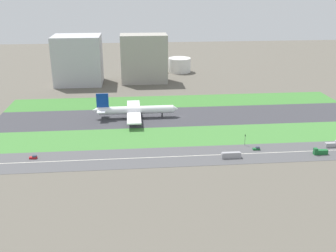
{
  "coord_description": "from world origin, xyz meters",
  "views": [
    {
      "loc": [
        -37.22,
        -281.38,
        96.74
      ],
      "look_at": [
        -13.76,
        -36.5,
        6.0
      ],
      "focal_mm": 41.56,
      "sensor_mm": 36.0,
      "label": 1
    }
  ],
  "objects": [
    {
      "name": "bus_0",
      "position": [
        19.56,
        -78.0,
        1.82
      ],
      "size": [
        11.6,
        2.5,
        3.5
      ],
      "rotation": [
        0.0,
        0.0,
        3.14
      ],
      "color": "#99999E",
      "rests_on": "highway"
    },
    {
      "name": "car_0",
      "position": [
        -95.9,
        -68.0,
        0.92
      ],
      "size": [
        4.4,
        1.8,
        2.0
      ],
      "color": "#B2191E",
      "rests_on": "highway"
    },
    {
      "name": "highway_centerline",
      "position": [
        0.0,
        -73.0,
        0.11
      ],
      "size": [
        266.0,
        0.5,
        0.01
      ],
      "primitive_type": "cube",
      "color": "silver",
      "rests_on": "highway"
    },
    {
      "name": "highway",
      "position": [
        0.0,
        -73.0,
        0.05
      ],
      "size": [
        280.0,
        28.0,
        0.1
      ],
      "primitive_type": "cube",
      "color": "#4C4C4F",
      "rests_on": "ground_plane"
    },
    {
      "name": "airliner",
      "position": [
        -36.08,
        0.0,
        6.23
      ],
      "size": [
        65.0,
        56.0,
        19.7
      ],
      "color": "white",
      "rests_on": "runway"
    },
    {
      "name": "traffic_light",
      "position": [
        32.88,
        -60.01,
        4.29
      ],
      "size": [
        0.36,
        0.5,
        7.2
      ],
      "color": "#4C4C51",
      "rests_on": "highway"
    },
    {
      "name": "truck_1",
      "position": [
        86.65,
        -68.0,
        1.67
      ],
      "size": [
        8.4,
        2.5,
        4.0
      ],
      "color": "#99999E",
      "rests_on": "highway"
    },
    {
      "name": "grass_median_north",
      "position": [
        0.0,
        41.0,
        0.05
      ],
      "size": [
        280.0,
        36.0,
        0.1
      ],
      "primitive_type": "cube",
      "color": "#3D7A33",
      "rests_on": "ground_plane"
    },
    {
      "name": "terminal_building",
      "position": [
        -90.0,
        114.0,
        24.14
      ],
      "size": [
        46.59,
        38.8,
        48.29
      ],
      "primitive_type": "cube",
      "color": "#B2B2B7",
      "rests_on": "ground_plane"
    },
    {
      "name": "fuel_tank_centre",
      "position": [
        18.36,
        159.0,
        8.03
      ],
      "size": [
        25.54,
        25.54,
        16.06
      ],
      "primitive_type": "cylinder",
      "color": "silver",
      "rests_on": "ground_plane"
    },
    {
      "name": "ground_plane",
      "position": [
        0.0,
        0.0,
        0.0
      ],
      "size": [
        800.0,
        800.0,
        0.0
      ],
      "primitive_type": "plane",
      "color": "#5B564C"
    },
    {
      "name": "grass_median_south",
      "position": [
        0.0,
        -41.0,
        0.05
      ],
      "size": [
        280.0,
        36.0,
        0.1
      ],
      "primitive_type": "cube",
      "color": "#427F38",
      "rests_on": "ground_plane"
    },
    {
      "name": "truck_0",
      "position": [
        73.95,
        -78.0,
        1.67
      ],
      "size": [
        8.4,
        2.5,
        4.0
      ],
      "rotation": [
        0.0,
        0.0,
        3.14
      ],
      "color": "#19662D",
      "rests_on": "highway"
    },
    {
      "name": "fuel_tank_west",
      "position": [
        -9.43,
        159.0,
        6.37
      ],
      "size": [
        21.18,
        21.18,
        12.75
      ],
      "primitive_type": "cylinder",
      "color": "silver",
      "rests_on": "ground_plane"
    },
    {
      "name": "car_2",
      "position": [
        38.14,
        -68.0,
        0.92
      ],
      "size": [
        4.4,
        1.8,
        2.0
      ],
      "color": "#19662D",
      "rests_on": "highway"
    },
    {
      "name": "runway",
      "position": [
        0.0,
        0.0,
        0.05
      ],
      "size": [
        280.0,
        46.0,
        0.1
      ],
      "primitive_type": "cube",
      "color": "#38383D",
      "rests_on": "ground_plane"
    },
    {
      "name": "hangar_building",
      "position": [
        -23.9,
        114.0,
        24.33
      ],
      "size": [
        46.78,
        25.68,
        48.65
      ],
      "primitive_type": "cube",
      "color": "#9E998E",
      "rests_on": "ground_plane"
    }
  ]
}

